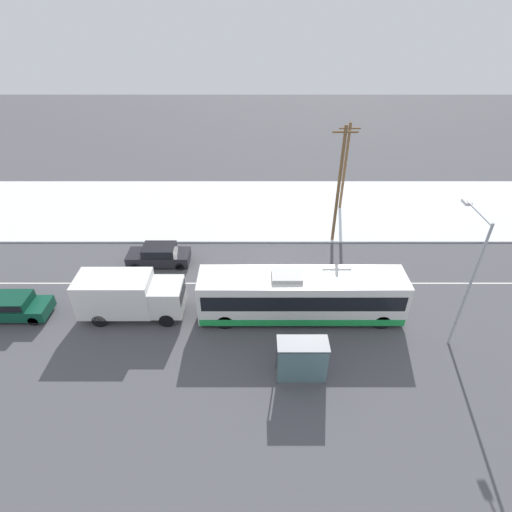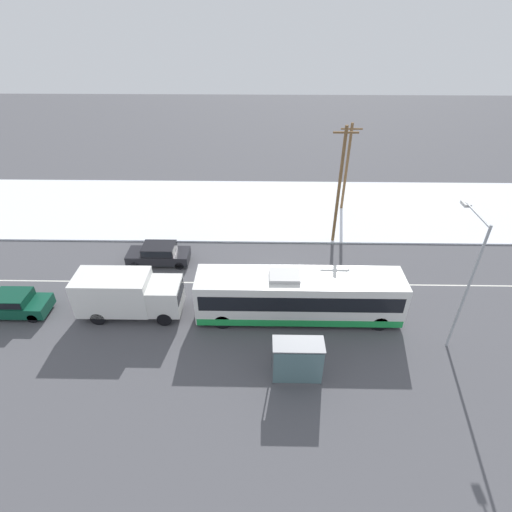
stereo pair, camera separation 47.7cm
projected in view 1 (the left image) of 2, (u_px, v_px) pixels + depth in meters
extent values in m
plane|color=#4C4C51|center=(277.00, 283.00, 27.91)|extent=(120.00, 120.00, 0.00)
cube|color=silver|center=(271.00, 208.00, 37.37)|extent=(80.00, 12.16, 0.12)
cube|color=silver|center=(277.00, 283.00, 27.91)|extent=(60.00, 0.12, 0.00)
cube|color=white|center=(300.00, 295.00, 24.28)|extent=(12.43, 2.55, 2.73)
cube|color=black|center=(301.00, 291.00, 24.10)|extent=(11.93, 2.57, 1.04)
cube|color=green|center=(299.00, 309.00, 24.91)|extent=(12.30, 2.57, 0.49)
cube|color=#B2B2B2|center=(286.00, 275.00, 23.45)|extent=(1.80, 1.40, 0.24)
cylinder|color=black|center=(381.00, 321.00, 23.98)|extent=(1.00, 0.28, 1.00)
cylinder|color=black|center=(372.00, 297.00, 25.87)|extent=(1.00, 0.28, 1.00)
cylinder|color=black|center=(224.00, 322.00, 23.97)|extent=(1.00, 0.28, 1.00)
cylinder|color=black|center=(227.00, 297.00, 25.85)|extent=(1.00, 0.28, 1.00)
cube|color=silver|center=(115.00, 294.00, 24.28)|extent=(4.43, 2.30, 2.38)
cube|color=silver|center=(167.00, 297.00, 24.43)|extent=(1.90, 2.18, 1.86)
cube|color=black|center=(182.00, 292.00, 24.23)|extent=(0.06, 1.96, 0.82)
cylinder|color=black|center=(166.00, 320.00, 24.13)|extent=(0.90, 0.26, 0.90)
cylinder|color=black|center=(172.00, 299.00, 25.82)|extent=(0.90, 0.26, 0.90)
cylinder|color=black|center=(99.00, 320.00, 24.12)|extent=(0.90, 0.26, 0.90)
cylinder|color=black|center=(109.00, 299.00, 25.81)|extent=(0.90, 0.26, 0.90)
cube|color=black|center=(158.00, 257.00, 29.57)|extent=(4.54, 1.80, 0.72)
cube|color=black|center=(158.00, 250.00, 29.21)|extent=(2.36, 1.66, 0.58)
cube|color=black|center=(158.00, 250.00, 29.20)|extent=(2.17, 1.69, 0.46)
cylinder|color=black|center=(135.00, 266.00, 29.06)|extent=(0.64, 0.22, 0.64)
cylinder|color=black|center=(140.00, 254.00, 30.37)|extent=(0.64, 0.22, 0.64)
cylinder|color=black|center=(179.00, 266.00, 29.07)|extent=(0.64, 0.22, 0.64)
cylinder|color=black|center=(182.00, 254.00, 30.38)|extent=(0.64, 0.22, 0.64)
cube|color=#0F4733|center=(16.00, 309.00, 24.77)|extent=(4.02, 1.80, 0.74)
cube|color=#0D3C2B|center=(11.00, 301.00, 24.41)|extent=(2.09, 1.66, 0.55)
cube|color=black|center=(11.00, 301.00, 24.41)|extent=(1.92, 1.69, 0.44)
cylinder|color=black|center=(33.00, 321.00, 24.27)|extent=(0.64, 0.22, 0.64)
cylinder|color=black|center=(44.00, 304.00, 25.58)|extent=(0.64, 0.22, 0.64)
cylinder|color=black|center=(2.00, 304.00, 25.57)|extent=(0.64, 0.22, 0.64)
cylinder|color=#23232D|center=(284.00, 355.00, 21.93)|extent=(0.12, 0.12, 0.79)
cylinder|color=#23232D|center=(289.00, 355.00, 21.93)|extent=(0.12, 0.12, 0.79)
cube|color=maroon|center=(287.00, 346.00, 21.53)|extent=(0.41, 0.22, 0.65)
sphere|color=#8E6647|center=(287.00, 340.00, 21.27)|extent=(0.27, 0.27, 0.27)
cylinder|color=maroon|center=(282.00, 346.00, 21.55)|extent=(0.10, 0.10, 0.62)
cylinder|color=maroon|center=(292.00, 346.00, 21.55)|extent=(0.10, 0.10, 0.62)
cube|color=gray|center=(302.00, 343.00, 19.96)|extent=(2.62, 1.20, 0.06)
cube|color=slate|center=(302.00, 368.00, 20.13)|extent=(2.51, 0.04, 2.16)
cylinder|color=#474C51|center=(276.00, 352.00, 21.09)|extent=(0.08, 0.08, 2.34)
cylinder|color=#474C51|center=(324.00, 352.00, 21.10)|extent=(0.08, 0.08, 2.34)
cylinder|color=#474C51|center=(277.00, 368.00, 20.16)|extent=(0.08, 0.08, 2.34)
cylinder|color=#474C51|center=(327.00, 368.00, 20.17)|extent=(0.08, 0.08, 2.34)
cylinder|color=#9EA3A8|center=(467.00, 289.00, 21.02)|extent=(0.14, 0.14, 7.95)
cylinder|color=#9EA3A8|center=(478.00, 213.00, 20.00)|extent=(0.10, 2.68, 0.10)
cube|color=silver|center=(466.00, 202.00, 21.16)|extent=(0.36, 0.60, 0.16)
cylinder|color=brown|center=(338.00, 188.00, 30.05)|extent=(0.24, 0.24, 9.36)
cube|color=brown|center=(344.00, 132.00, 27.73)|extent=(1.80, 0.12, 0.12)
cylinder|color=brown|center=(344.00, 168.00, 35.26)|extent=(0.24, 0.24, 7.94)
cube|color=brown|center=(349.00, 128.00, 33.33)|extent=(1.80, 0.12, 0.12)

